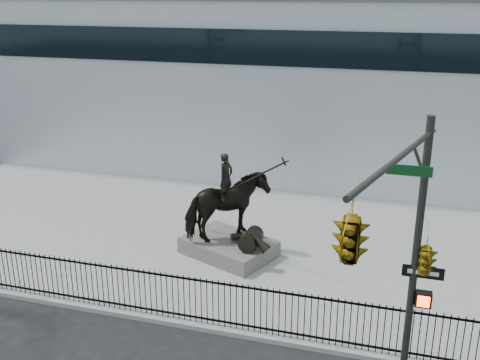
# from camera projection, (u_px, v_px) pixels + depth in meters

# --- Properties ---
(ground) EXTENTS (120.00, 120.00, 0.00)m
(ground) POSITION_uv_depth(u_px,v_px,m) (146.00, 344.00, 15.92)
(ground) COLOR black
(ground) RESTS_ON ground
(plaza) EXTENTS (30.00, 12.00, 0.15)m
(plaza) POSITION_uv_depth(u_px,v_px,m) (222.00, 241.00, 22.24)
(plaza) COLOR gray
(plaza) RESTS_ON ground
(building) EXTENTS (44.00, 14.00, 9.00)m
(building) POSITION_uv_depth(u_px,v_px,m) (291.00, 80.00, 32.59)
(building) COLOR #B2B8C2
(building) RESTS_ON ground
(picket_fence) EXTENTS (22.10, 0.10, 1.50)m
(picket_fence) POSITION_uv_depth(u_px,v_px,m) (162.00, 294.00, 16.76)
(picket_fence) COLOR black
(picket_fence) RESTS_ON plaza
(statue_plinth) EXTENTS (3.79, 3.25, 0.60)m
(statue_plinth) POSITION_uv_depth(u_px,v_px,m) (229.00, 247.00, 20.83)
(statue_plinth) COLOR #585550
(statue_plinth) RESTS_ON plaza
(equestrian_statue) EXTENTS (3.80, 3.16, 3.46)m
(equestrian_statue) POSITION_uv_depth(u_px,v_px,m) (230.00, 209.00, 20.29)
(equestrian_statue) COLOR black
(equestrian_statue) RESTS_ON statue_plinth
(traffic_signal_right) EXTENTS (2.17, 6.86, 7.00)m
(traffic_signal_right) POSITION_uv_depth(u_px,v_px,m) (393.00, 247.00, 10.79)
(traffic_signal_right) COLOR #262923
(traffic_signal_right) RESTS_ON ground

